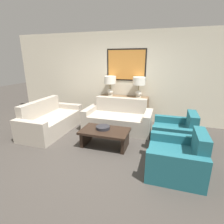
# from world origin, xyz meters

# --- Properties ---
(ground_plane) EXTENTS (20.00, 20.00, 0.00)m
(ground_plane) POSITION_xyz_m (0.00, 0.00, 0.00)
(ground_plane) COLOR #3D3833
(back_wall) EXTENTS (7.54, 0.12, 2.65)m
(back_wall) POSITION_xyz_m (0.00, 2.39, 1.33)
(back_wall) COLOR beige
(back_wall) RESTS_ON ground_plane
(console_table) EXTENTS (1.46, 0.38, 0.80)m
(console_table) POSITION_xyz_m (0.00, 2.12, 0.40)
(console_table) COLOR brown
(console_table) RESTS_ON ground_plane
(table_lamp_left) EXTENTS (0.36, 0.36, 0.59)m
(table_lamp_left) POSITION_xyz_m (-0.43, 2.12, 1.20)
(table_lamp_left) COLOR silver
(table_lamp_left) RESTS_ON console_table
(table_lamp_right) EXTENTS (0.36, 0.36, 0.59)m
(table_lamp_right) POSITION_xyz_m (0.43, 2.12, 1.20)
(table_lamp_right) COLOR silver
(table_lamp_right) RESTS_ON console_table
(couch_by_back_wall) EXTENTS (1.81, 0.86, 0.83)m
(couch_by_back_wall) POSITION_xyz_m (0.00, 1.47, 0.28)
(couch_by_back_wall) COLOR #ADA393
(couch_by_back_wall) RESTS_ON ground_plane
(couch_by_side) EXTENTS (0.86, 1.81, 0.83)m
(couch_by_side) POSITION_xyz_m (-1.68, 0.81, 0.28)
(couch_by_side) COLOR #ADA393
(couch_by_side) RESTS_ON ground_plane
(coffee_table) EXTENTS (1.05, 0.63, 0.38)m
(coffee_table) POSITION_xyz_m (-0.01, 0.43, 0.28)
(coffee_table) COLOR black
(coffee_table) RESTS_ON ground_plane
(decorative_bowl) EXTENTS (0.31, 0.31, 0.06)m
(decorative_bowl) POSITION_xyz_m (-0.07, 0.47, 0.42)
(decorative_bowl) COLOR #232328
(decorative_bowl) RESTS_ON coffee_table
(armchair_near_back_wall) EXTENTS (0.89, 0.91, 0.77)m
(armchair_near_back_wall) POSITION_xyz_m (1.47, 0.96, 0.26)
(armchair_near_back_wall) COLOR #1E5B66
(armchair_near_back_wall) RESTS_ON ground_plane
(armchair_near_camera) EXTENTS (0.89, 0.91, 0.77)m
(armchair_near_camera) POSITION_xyz_m (1.47, -0.11, 0.26)
(armchair_near_camera) COLOR #1E5B66
(armchair_near_camera) RESTS_ON ground_plane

